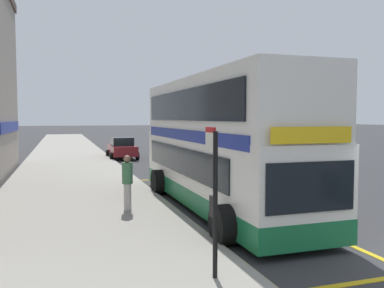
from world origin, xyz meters
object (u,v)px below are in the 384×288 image
(bus_stop_sign, at_px, (214,190))
(parked_car_maroon_across, at_px, (122,148))
(parked_car_navy_kerbside, at_px, (260,153))
(parked_car_black_distant, at_px, (211,144))
(double_decker_bus, at_px, (218,148))
(pedestrian_waiting_near_sign, at_px, (127,180))

(bus_stop_sign, xyz_separation_m, parked_car_maroon_across, (1.72, 23.74, -0.96))
(parked_car_navy_kerbside, xyz_separation_m, parked_car_maroon_across, (-7.83, 7.31, 0.00))
(bus_stop_sign, xyz_separation_m, parked_car_black_distant, (9.68, 25.79, -0.96))
(double_decker_bus, height_order, parked_car_maroon_across, double_decker_bus)
(bus_stop_sign, distance_m, parked_car_maroon_across, 23.82)
(double_decker_bus, xyz_separation_m, parked_car_maroon_across, (-0.71, 17.84, -1.26))
(double_decker_bus, height_order, pedestrian_waiting_near_sign, double_decker_bus)
(parked_car_maroon_across, relative_size, parked_car_black_distant, 1.00)
(parked_car_navy_kerbside, xyz_separation_m, parked_car_black_distant, (0.12, 9.36, 0.00))
(parked_car_black_distant, distance_m, pedestrian_waiting_near_sign, 22.43)
(parked_car_black_distant, bearing_deg, pedestrian_waiting_near_sign, -117.02)
(parked_car_navy_kerbside, bearing_deg, parked_car_maroon_across, 135.04)
(bus_stop_sign, bearing_deg, parked_car_navy_kerbside, 59.83)
(parked_car_navy_kerbside, height_order, parked_car_maroon_across, same)
(bus_stop_sign, height_order, pedestrian_waiting_near_sign, bus_stop_sign)
(parked_car_black_distant, bearing_deg, parked_car_navy_kerbside, -90.30)
(double_decker_bus, bearing_deg, bus_stop_sign, -112.37)
(pedestrian_waiting_near_sign, bearing_deg, double_decker_bus, 0.25)
(parked_car_maroon_across, distance_m, parked_car_black_distant, 8.22)
(parked_car_maroon_across, bearing_deg, double_decker_bus, -88.43)
(bus_stop_sign, relative_size, pedestrian_waiting_near_sign, 1.58)
(parked_car_black_distant, bearing_deg, parked_car_maroon_across, -165.09)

